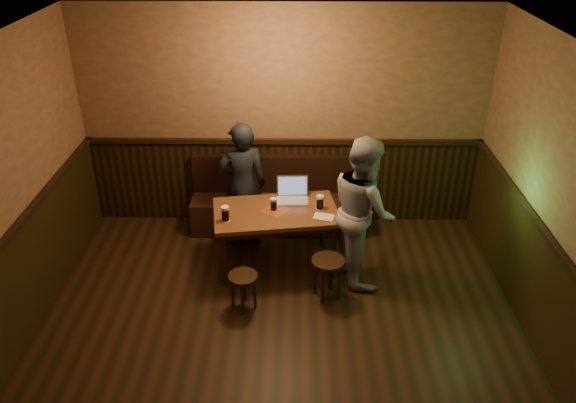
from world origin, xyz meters
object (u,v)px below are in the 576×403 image
(pint_mid, at_px, (274,204))
(laptop, at_px, (293,194))
(pub_table, at_px, (276,218))
(pint_left, at_px, (225,213))
(pint_right, at_px, (320,202))
(person_suit, at_px, (243,186))
(person_grey, at_px, (363,210))
(stool_right, at_px, (328,267))
(bench, at_px, (278,206))
(stool_left, at_px, (243,282))

(pint_mid, relative_size, laptop, 0.40)
(pub_table, relative_size, pint_left, 8.54)
(pub_table, bearing_deg, pint_left, -166.05)
(pint_mid, relative_size, pint_right, 0.89)
(person_suit, bearing_deg, person_grey, 145.20)
(pub_table, distance_m, pint_right, 0.53)
(stool_right, bearing_deg, person_grey, 47.50)
(laptop, xyz_separation_m, person_grey, (0.77, -0.43, 0.04))
(stool_right, bearing_deg, bench, 111.74)
(pint_mid, bearing_deg, stool_left, -110.39)
(pint_right, bearing_deg, pub_table, -174.30)
(bench, distance_m, stool_right, 1.54)
(pint_left, distance_m, laptop, 0.88)
(laptop, bearing_deg, stool_left, -117.77)
(stool_right, height_order, pint_right, pint_right)
(stool_right, distance_m, person_suit, 1.50)
(stool_left, xyz_separation_m, person_grey, (1.28, 0.62, 0.51))
(pint_left, distance_m, person_grey, 1.50)
(pint_right, distance_m, person_grey, 0.51)
(stool_left, distance_m, person_grey, 1.51)
(stool_left, bearing_deg, pint_mid, 69.61)
(pint_left, height_order, pint_right, pint_left)
(laptop, distance_m, person_grey, 0.88)
(stool_left, relative_size, person_grey, 0.25)
(person_grey, bearing_deg, stool_left, 103.24)
(stool_left, height_order, pint_right, pint_right)
(pub_table, relative_size, laptop, 3.99)
(stool_left, relative_size, pint_mid, 2.80)
(laptop, xyz_separation_m, person_suit, (-0.60, 0.20, -0.00))
(bench, height_order, person_suit, person_suit)
(pint_mid, bearing_deg, person_grey, -9.68)
(laptop, bearing_deg, pint_right, -37.88)
(pint_right, bearing_deg, bench, 122.00)
(pub_table, relative_size, stool_right, 3.09)
(stool_left, bearing_deg, bench, 78.95)
(stool_left, height_order, pint_mid, pint_mid)
(stool_right, relative_size, pint_left, 2.76)
(stool_right, bearing_deg, pint_mid, 134.93)
(pint_left, relative_size, laptop, 0.47)
(bench, height_order, person_grey, person_grey)
(pint_mid, xyz_separation_m, person_grey, (0.98, -0.17, 0.03))
(pint_right, bearing_deg, pint_mid, -175.80)
(stool_right, xyz_separation_m, laptop, (-0.38, 0.85, 0.42))
(pint_left, distance_m, person_suit, 0.71)
(person_suit, bearing_deg, pint_right, 144.79)
(pint_left, xyz_separation_m, pint_right, (1.03, 0.27, -0.00))
(stool_left, relative_size, stool_right, 0.87)
(pint_mid, bearing_deg, bench, 88.39)
(pub_table, relative_size, person_suit, 0.93)
(pint_right, xyz_separation_m, laptop, (-0.31, 0.22, -0.02))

